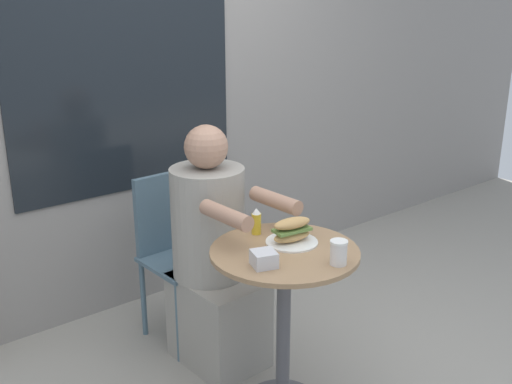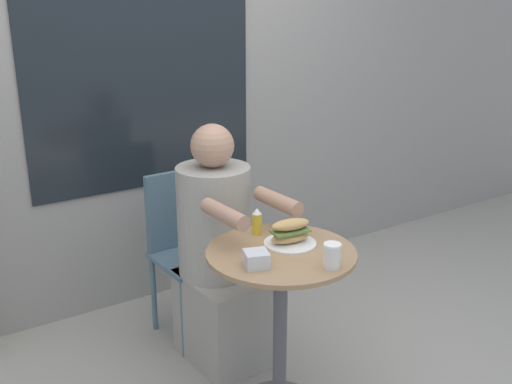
{
  "view_description": "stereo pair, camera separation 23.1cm",
  "coord_description": "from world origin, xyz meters",
  "views": [
    {
      "loc": [
        -1.49,
        -1.67,
        1.75
      ],
      "look_at": [
        0.0,
        0.19,
        0.96
      ],
      "focal_mm": 42.0,
      "sensor_mm": 36.0,
      "label": 1
    },
    {
      "loc": [
        -1.31,
        -1.81,
        1.75
      ],
      "look_at": [
        0.0,
        0.19,
        0.96
      ],
      "focal_mm": 42.0,
      "sensor_mm": 36.0,
      "label": 2
    }
  ],
  "objects": [
    {
      "name": "drink_cup",
      "position": [
        0.07,
        -0.23,
        0.81
      ],
      "size": [
        0.07,
        0.07,
        0.1
      ],
      "color": "silver",
      "rests_on": "cafe_table"
    },
    {
      "name": "sandwich_on_plate",
      "position": [
        0.07,
        0.04,
        0.8
      ],
      "size": [
        0.22,
        0.22,
        0.11
      ],
      "rotation": [
        0.0,
        0.0,
        -0.14
      ],
      "color": "white",
      "rests_on": "cafe_table"
    },
    {
      "name": "storefront_wall",
      "position": [
        -0.0,
        1.32,
        1.4
      ],
      "size": [
        8.0,
        0.09,
        2.8
      ],
      "color": "gray",
      "rests_on": "ground_plane"
    },
    {
      "name": "napkin_box",
      "position": [
        -0.16,
        -0.06,
        0.79
      ],
      "size": [
        0.11,
        0.11,
        0.06
      ],
      "rotation": [
        0.0,
        0.0,
        -0.33
      ],
      "color": "silver",
      "rests_on": "cafe_table"
    },
    {
      "name": "seated_diner",
      "position": [
        -0.01,
        0.5,
        0.52
      ],
      "size": [
        0.37,
        0.64,
        1.19
      ],
      "rotation": [
        0.0,
        0.0,
        3.18
      ],
      "color": "gray",
      "rests_on": "ground_plane"
    },
    {
      "name": "condiment_bottle",
      "position": [
        0.02,
        0.21,
        0.81
      ],
      "size": [
        0.04,
        0.04,
        0.12
      ],
      "color": "gold",
      "rests_on": "cafe_table"
    },
    {
      "name": "cafe_table",
      "position": [
        0.0,
        0.0,
        0.54
      ],
      "size": [
        0.61,
        0.61,
        0.76
      ],
      "color": "#997551",
      "rests_on": "ground_plane"
    },
    {
      "name": "diner_chair",
      "position": [
        -0.02,
        0.84,
        0.52
      ],
      "size": [
        0.4,
        0.4,
        0.87
      ],
      "rotation": [
        0.0,
        0.0,
        3.18
      ],
      "color": "slate",
      "rests_on": "ground_plane"
    }
  ]
}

